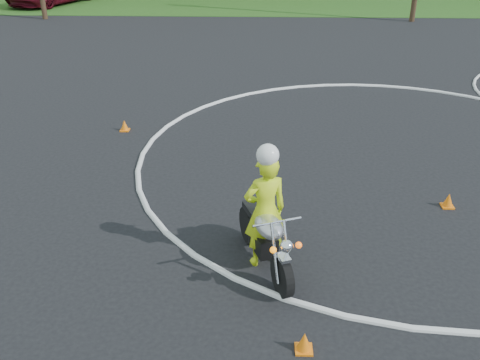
{
  "coord_description": "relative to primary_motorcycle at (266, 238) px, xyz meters",
  "views": [
    {
      "loc": [
        -3.18,
        -8.85,
        5.35
      ],
      "look_at": [
        -3.49,
        -0.46,
        1.1
      ],
      "focal_mm": 40.0,
      "sensor_mm": 36.0,
      "label": 1
    }
  ],
  "objects": [
    {
      "name": "rider_primary_grp",
      "position": [
        -0.02,
        0.14,
        0.48
      ],
      "size": [
        0.85,
        0.7,
        2.19
      ],
      "rotation": [
        0.0,
        0.0,
        0.36
      ],
      "color": "#CDEB18",
      "rests_on": "ground"
    },
    {
      "name": "ground",
      "position": [
        3.03,
        1.5,
        -0.57
      ],
      "size": [
        120.0,
        120.0,
        0.0
      ],
      "primitive_type": "plane",
      "color": "black",
      "rests_on": "ground"
    },
    {
      "name": "primary_motorcycle",
      "position": [
        0.0,
        0.0,
        0.0
      ],
      "size": [
        1.01,
        2.15,
        1.18
      ],
      "rotation": [
        0.0,
        0.0,
        0.36
      ],
      "color": "black",
      "rests_on": "ground"
    },
    {
      "name": "course_markings",
      "position": [
        5.2,
        5.85,
        -0.57
      ],
      "size": [
        19.05,
        19.05,
        0.12
      ],
      "color": "silver",
      "rests_on": "ground"
    },
    {
      "name": "grass_strip",
      "position": [
        3.03,
        28.5,
        -0.56
      ],
      "size": [
        120.0,
        10.0,
        0.02
      ],
      "primitive_type": "cube",
      "color": "#1E4714",
      "rests_on": "ground"
    }
  ]
}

